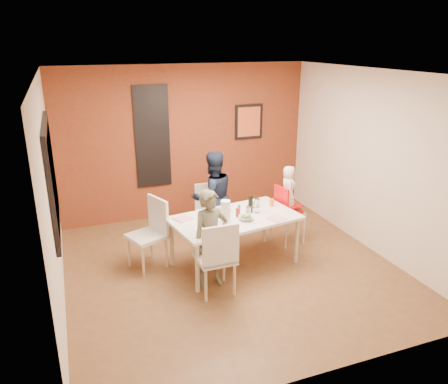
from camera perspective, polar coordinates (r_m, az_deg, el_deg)
name	(u,v)px	position (r m, az deg, el deg)	size (l,w,h in m)	color
ground	(231,268)	(6.32, 0.97, -9.87)	(4.50, 4.50, 0.00)	brown
ceiling	(233,72)	(5.53, 1.13, 15.34)	(4.50, 4.50, 0.02)	white
wall_back	(186,142)	(7.85, -5.02, 6.49)	(4.50, 0.02, 2.70)	beige
wall_front	(327,250)	(3.93, 13.25, -7.41)	(4.50, 0.02, 2.70)	beige
wall_left	(51,198)	(5.42, -21.68, -0.74)	(0.02, 4.50, 2.70)	beige
wall_right	(372,162)	(6.90, 18.73, 3.74)	(0.02, 4.50, 2.70)	beige
brick_accent_wall	(186,143)	(7.83, -4.98, 6.46)	(4.50, 0.02, 2.70)	maroon
picture_window_frame	(51,176)	(5.55, -21.62, 1.90)	(0.05, 1.70, 1.30)	black
picture_window_pane	(53,176)	(5.55, -21.47, 1.92)	(0.02, 1.55, 1.15)	black
glassblock_strip	(152,137)	(7.65, -9.34, 7.12)	(0.55, 0.03, 1.70)	silver
glassblock_surround	(152,137)	(7.65, -9.33, 7.11)	(0.60, 0.03, 1.76)	black
art_print_frame	(249,122)	(8.15, 3.24, 9.16)	(0.54, 0.03, 0.64)	black
art_print_canvas	(249,122)	(8.14, 3.29, 9.14)	(0.44, 0.01, 0.54)	orange
dining_table	(235,221)	(6.15, 1.42, -3.84)	(1.89, 1.24, 0.73)	white
chair_near	(217,255)	(5.46, -0.87, -8.23)	(0.47, 0.47, 1.00)	silver
chair_far	(208,207)	(7.18, -2.06, -1.95)	(0.41, 0.41, 0.86)	silver
chair_left	(152,229)	(6.25, -9.44, -4.79)	(0.60, 0.60, 1.00)	silver
high_chair	(286,209)	(6.90, 8.13, -2.18)	(0.47, 0.47, 0.96)	red
child_near	(211,239)	(5.62, -1.74, -6.20)	(0.48, 0.32, 1.32)	brown
child_far	(213,197)	(6.88, -1.48, -0.63)	(0.71, 0.56, 1.47)	black
toddler	(288,188)	(6.81, 8.41, 0.53)	(0.34, 0.22, 0.70)	silver
plate_near_left	(224,232)	(5.66, -0.04, -5.18)	(0.22, 0.22, 0.01)	silver
plate_far_mid	(222,209)	(6.37, -0.22, -2.30)	(0.22, 0.22, 0.01)	silver
plate_near_right	(277,219)	(6.10, 6.94, -3.47)	(0.21, 0.21, 0.01)	white
plate_far_left	(183,218)	(6.08, -5.40, -3.46)	(0.23, 0.23, 0.01)	white
salad_bowl_a	(246,218)	(6.04, 2.92, -3.38)	(0.21, 0.21, 0.05)	silver
salad_bowl_b	(253,205)	(6.52, 3.83, -1.65)	(0.19, 0.19, 0.05)	white
wine_bottle	(251,204)	(6.25, 3.48, -1.57)	(0.07, 0.07, 0.25)	black
wine_glass_a	(248,214)	(5.93, 3.19, -2.94)	(0.08, 0.08, 0.22)	white
wine_glass_b	(257,206)	(6.25, 4.33, -1.81)	(0.07, 0.07, 0.21)	white
paper_towel_roll	(226,211)	(5.94, 0.20, -2.48)	(0.13, 0.13, 0.29)	white
condiment_red	(239,213)	(6.10, 1.96, -2.72)	(0.03, 0.03, 0.13)	red
condiment_green	(239,210)	(6.20, 1.98, -2.31)	(0.04, 0.04, 0.14)	#377B29
condiment_brown	(237,212)	(6.11, 1.68, -2.67)	(0.03, 0.03, 0.13)	brown
sippy_cup	(272,203)	(6.53, 6.26, -1.39)	(0.06, 0.06, 0.11)	orange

